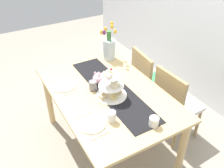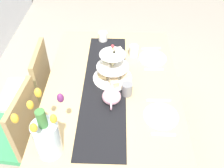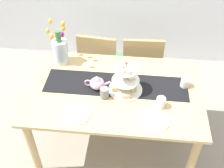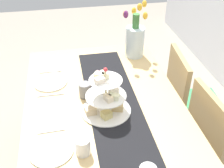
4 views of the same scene
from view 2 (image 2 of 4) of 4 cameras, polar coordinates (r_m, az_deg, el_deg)
The scene contains 17 objects.
ground_plane at distance 2.49m, azimuth 0.04°, elevation -13.64°, with size 8.00×8.00×0.00m, color gray.
dining_table at distance 1.97m, azimuth 0.04°, elevation -2.81°, with size 1.53×0.99×0.78m.
chair_left at distance 2.08m, azimuth -20.82°, elevation -10.27°, with size 0.46×0.46×0.91m.
chair_right at distance 2.37m, azimuth -17.48°, elevation -1.12°, with size 0.44×0.44×0.91m.
table_runner at distance 1.89m, azimuth -1.68°, elevation -0.39°, with size 1.28×0.32×0.00m, color black.
tiered_cake_stand at distance 1.89m, azimuth 0.20°, elevation 3.32°, with size 0.30×0.30×0.30m.
teapot at distance 1.73m, azimuth -0.11°, elevation -2.73°, with size 0.24×0.13×0.14m.
tulip_vase at distance 1.46m, azimuth -14.48°, elevation -11.22°, with size 0.20×0.22×0.45m.
cream_jug at distance 2.35m, azimuth -2.05°, elevation 10.59°, with size 0.08×0.08×0.09m, color white.
dinner_plate_left at distance 1.71m, azimuth 10.92°, elevation -7.10°, with size 0.23×0.23×0.01m, color white.
fork_left at distance 1.63m, azimuth 11.47°, elevation -11.05°, with size 0.02×0.15×0.01m, color silver.
knife_left at distance 1.81m, azimuth 10.41°, elevation -3.63°, with size 0.01×0.17×0.01m, color silver.
dinner_plate_right at distance 2.17m, azimuth 9.09°, elevation 5.73°, with size 0.23×0.23×0.01m, color white.
fork_right at distance 2.06m, azimuth 9.43°, elevation 3.25°, with size 0.02×0.15×0.01m, color silver.
knife_right at distance 2.29m, azimuth 8.77°, elevation 7.88°, with size 0.01×0.17×0.01m, color silver.
mug_grey at distance 1.79m, azimuth 3.41°, elevation -1.17°, with size 0.08×0.08×0.10m, color slate.
mug_white_text at distance 2.16m, azimuth 4.88°, elevation 7.43°, with size 0.08×0.08×0.10m, color white.
Camera 2 is at (-1.37, -0.04, 2.07)m, focal length 40.72 mm.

